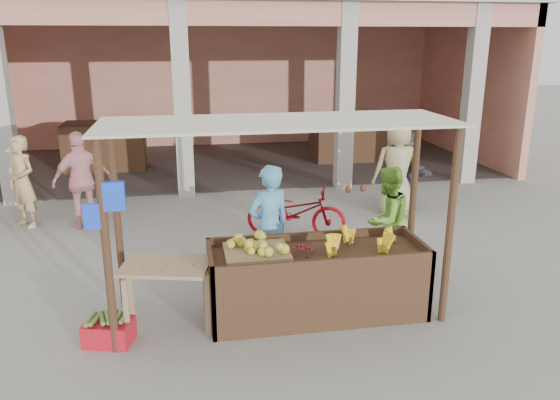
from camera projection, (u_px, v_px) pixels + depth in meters
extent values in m
plane|color=gray|center=(276.00, 316.00, 6.69)|extent=(60.00, 60.00, 0.00)
cube|color=#E79179|center=(214.00, 80.00, 16.87)|extent=(14.00, 0.20, 4.00)
cube|color=#E79179|center=(467.00, 85.00, 15.30)|extent=(0.20, 6.00, 4.00)
cube|color=#E79179|center=(228.00, 13.00, 10.94)|extent=(14.00, 0.30, 0.50)
cube|color=slate|center=(218.00, 3.00, 13.53)|extent=(14.40, 6.40, 0.20)
cube|color=#B8B3A8|center=(1.00, 105.00, 10.69)|extent=(0.35, 0.35, 4.00)
cube|color=#B8B3A8|center=(182.00, 102.00, 11.28)|extent=(0.35, 0.35, 4.00)
cube|color=#B8B3A8|center=(345.00, 99.00, 11.87)|extent=(0.35, 0.35, 4.00)
cube|color=#B8B3A8|center=(472.00, 96.00, 12.37)|extent=(0.35, 0.35, 4.00)
cube|color=#4A2E1D|center=(106.00, 146.00, 14.03)|extent=(2.00, 1.20, 1.20)
cube|color=#4A2E1D|center=(349.00, 138.00, 15.12)|extent=(2.00, 1.20, 1.20)
cube|color=#4A2E1D|center=(316.00, 283.00, 6.66)|extent=(2.60, 0.95, 0.80)
cylinder|color=#4A2E1D|center=(107.00, 250.00, 5.61)|extent=(0.09, 0.09, 2.35)
cylinder|color=#4A2E1D|center=(450.00, 228.00, 6.25)|extent=(0.09, 0.09, 2.35)
cylinder|color=#4A2E1D|center=(117.00, 218.00, 6.60)|extent=(0.09, 0.09, 2.35)
cylinder|color=#4A2E1D|center=(413.00, 202.00, 7.24)|extent=(0.09, 0.09, 2.35)
cube|color=beige|center=(279.00, 122.00, 6.09)|extent=(4.00, 1.35, 0.03)
cube|color=blue|center=(114.00, 196.00, 5.47)|extent=(0.22, 0.08, 0.30)
cube|color=blue|center=(93.00, 216.00, 5.49)|extent=(0.18, 0.07, 0.26)
cube|color=#997B4F|center=(257.00, 252.00, 6.47)|extent=(0.76, 0.66, 0.06)
ellipsoid|color=yellow|center=(257.00, 244.00, 6.44)|extent=(0.65, 0.57, 0.14)
ellipsoid|color=maroon|center=(302.00, 250.00, 6.46)|extent=(0.40, 0.32, 0.13)
cube|color=tan|center=(166.00, 266.00, 6.22)|extent=(1.12, 0.88, 0.04)
cube|color=tan|center=(126.00, 312.00, 6.00)|extent=(0.06, 0.06, 0.76)
cube|color=tan|center=(207.00, 305.00, 6.15)|extent=(0.06, 0.06, 0.76)
cube|color=tan|center=(131.00, 290.00, 6.52)|extent=(0.06, 0.06, 0.76)
cube|color=tan|center=(205.00, 284.00, 6.67)|extent=(0.06, 0.06, 0.76)
cube|color=red|center=(109.00, 332.00, 6.07)|extent=(0.59, 0.49, 0.26)
ellipsoid|color=maroon|center=(348.00, 179.00, 11.92)|extent=(0.44, 0.44, 0.61)
ellipsoid|color=maroon|center=(363.00, 178.00, 12.03)|extent=(0.44, 0.44, 0.61)
imported|color=#5AACDE|center=(269.00, 223.00, 7.26)|extent=(0.82, 0.72, 1.82)
imported|color=#7BC038|center=(387.00, 218.00, 7.73)|extent=(0.92, 0.81, 1.65)
imported|color=#980711|center=(296.00, 211.00, 9.23)|extent=(1.17, 1.88, 0.93)
imported|color=pink|center=(82.00, 177.00, 9.59)|extent=(1.23, 0.98, 1.85)
imported|color=tan|center=(397.00, 163.00, 10.27)|extent=(1.01, 0.69, 2.03)
imported|color=#45434F|center=(406.00, 167.00, 10.75)|extent=(0.65, 1.52, 1.63)
imported|color=tan|center=(22.00, 180.00, 9.64)|extent=(0.80, 0.78, 1.72)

